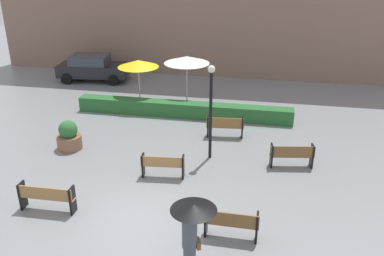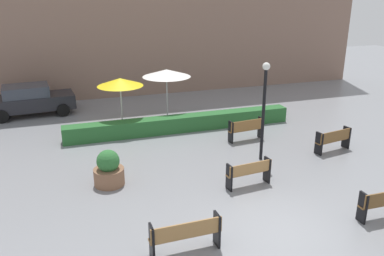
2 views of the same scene
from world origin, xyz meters
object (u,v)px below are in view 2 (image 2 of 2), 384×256
(bench_far_right, at_px, (334,139))
(bench_back_row, at_px, (246,128))
(bench_mid_center, at_px, (249,172))
(patio_umbrella_white, at_px, (167,73))
(patio_umbrella_yellow, at_px, (120,82))
(parked_car, at_px, (30,100))
(bench_near_left, at_px, (186,234))
(lamp_post, at_px, (264,101))
(planter_pot, at_px, (109,170))

(bench_far_right, bearing_deg, bench_back_row, 141.38)
(bench_mid_center, distance_m, patio_umbrella_white, 7.97)
(bench_far_right, bearing_deg, patio_umbrella_white, 130.76)
(bench_mid_center, relative_size, patio_umbrella_yellow, 0.66)
(patio_umbrella_white, bearing_deg, parked_car, 155.44)
(bench_near_left, distance_m, patio_umbrella_white, 10.84)
(lamp_post, bearing_deg, patio_umbrella_white, 109.82)
(patio_umbrella_yellow, bearing_deg, bench_back_row, -33.20)
(bench_mid_center, xyz_separation_m, lamp_post, (1.41, 1.85, 1.78))
(patio_umbrella_white, bearing_deg, bench_near_left, -102.51)
(bench_near_left, relative_size, lamp_post, 0.48)
(bench_near_left, xyz_separation_m, parked_car, (-4.15, 13.39, 0.29))
(bench_back_row, xyz_separation_m, bench_far_right, (2.77, -2.21, -0.02))
(bench_mid_center, height_order, patio_umbrella_yellow, patio_umbrella_yellow)
(patio_umbrella_white, relative_size, parked_car, 0.58)
(bench_near_left, height_order, planter_pot, planter_pot)
(parked_car, bearing_deg, lamp_post, -45.81)
(bench_near_left, distance_m, planter_pot, 4.47)
(bench_back_row, bearing_deg, bench_far_right, -38.62)
(bench_far_right, xyz_separation_m, patio_umbrella_white, (-5.23, 6.07, 1.82))
(planter_pot, height_order, patio_umbrella_yellow, patio_umbrella_yellow)
(patio_umbrella_yellow, bearing_deg, bench_mid_center, -66.52)
(bench_mid_center, relative_size, bench_near_left, 0.88)
(bench_near_left, bearing_deg, patio_umbrella_yellow, 90.15)
(bench_near_left, relative_size, patio_umbrella_white, 0.71)
(patio_umbrella_white, distance_m, parked_car, 7.27)
(lamp_post, distance_m, parked_car, 12.40)
(bench_near_left, bearing_deg, planter_pot, 107.20)
(bench_far_right, bearing_deg, lamp_post, 176.45)
(bench_near_left, xyz_separation_m, patio_umbrella_yellow, (-0.03, 9.72, 1.69))
(patio_umbrella_white, bearing_deg, patio_umbrella_yellow, -163.02)
(patio_umbrella_yellow, bearing_deg, patio_umbrella_white, 16.98)
(planter_pot, bearing_deg, patio_umbrella_yellow, 76.63)
(planter_pot, bearing_deg, lamp_post, 2.90)
(patio_umbrella_yellow, height_order, parked_car, patio_umbrella_yellow)
(bench_mid_center, height_order, bench_near_left, bench_near_left)
(bench_back_row, height_order, patio_umbrella_yellow, patio_umbrella_yellow)
(bench_back_row, relative_size, bench_mid_center, 1.02)
(bench_back_row, distance_m, planter_pot, 6.52)
(bench_back_row, relative_size, patio_umbrella_white, 0.64)
(bench_back_row, relative_size, planter_pot, 1.33)
(parked_car, bearing_deg, bench_back_row, -37.34)
(patio_umbrella_yellow, relative_size, parked_car, 0.55)
(lamp_post, xyz_separation_m, parked_car, (-8.58, 8.83, -1.48))
(bench_back_row, height_order, bench_far_right, bench_back_row)
(lamp_post, bearing_deg, bench_mid_center, -127.32)
(lamp_post, bearing_deg, planter_pot, -177.10)
(bench_back_row, xyz_separation_m, parked_car, (-8.93, 6.81, 0.27))
(bench_far_right, height_order, patio_umbrella_yellow, patio_umbrella_yellow)
(bench_back_row, xyz_separation_m, lamp_post, (-0.35, -2.02, 1.75))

